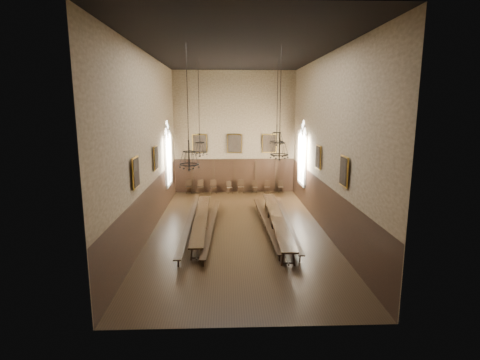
{
  "coord_description": "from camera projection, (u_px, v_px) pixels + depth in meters",
  "views": [
    {
      "loc": [
        -0.59,
        -18.96,
        6.37
      ],
      "look_at": [
        0.14,
        1.5,
        2.37
      ],
      "focal_mm": 28.0,
      "sensor_mm": 36.0,
      "label": 1
    }
  ],
  "objects": [
    {
      "name": "wall_back",
      "position": [
        234.0,
        133.0,
        27.81
      ],
      "size": [
        9.0,
        0.02,
        9.0
      ],
      "primitive_type": "cube",
      "color": "#897254",
      "rests_on": "ground"
    },
    {
      "name": "portrait_right_0",
      "position": [
        318.0,
        157.0,
        20.26
      ],
      "size": [
        0.12,
        1.0,
        1.3
      ],
      "color": "#B2842A",
      "rests_on": "wall_right"
    },
    {
      "name": "chair_2",
      "position": [
        214.0,
        189.0,
        28.04
      ],
      "size": [
        0.52,
        0.52,
        0.99
      ],
      "rotation": [
        0.0,
        0.0,
        0.2
      ],
      "color": "black",
      "rests_on": "floor"
    },
    {
      "name": "chair_7",
      "position": [
        281.0,
        189.0,
        28.28
      ],
      "size": [
        0.4,
        0.4,
        0.9
      ],
      "rotation": [
        0.0,
        0.0,
        0.01
      ],
      "color": "black",
      "rests_on": "floor"
    },
    {
      "name": "portrait_back_0",
      "position": [
        200.0,
        144.0,
        27.75
      ],
      "size": [
        1.1,
        0.12,
        1.4
      ],
      "color": "#B2842A",
      "rests_on": "wall_back"
    },
    {
      "name": "chair_0",
      "position": [
        189.0,
        189.0,
        28.08
      ],
      "size": [
        0.51,
        0.51,
        1.02
      ],
      "rotation": [
        0.0,
        0.0,
        0.15
      ],
      "color": "black",
      "rests_on": "floor"
    },
    {
      "name": "portrait_left_1",
      "position": [
        136.0,
        172.0,
        15.54
      ],
      "size": [
        0.12,
        1.0,
        1.3
      ],
      "color": "#B2842A",
      "rests_on": "wall_left"
    },
    {
      "name": "table_right",
      "position": [
        277.0,
        223.0,
        19.58
      ],
      "size": [
        0.96,
        9.92,
        0.77
      ],
      "rotation": [
        0.0,
        0.0,
        -0.03
      ],
      "color": "black",
      "rests_on": "floor"
    },
    {
      "name": "bench_left_outer",
      "position": [
        190.0,
        224.0,
        19.83
      ],
      "size": [
        0.33,
        10.41,
        0.47
      ],
      "rotation": [
        0.0,
        0.0,
        0.0
      ],
      "color": "black",
      "rests_on": "floor"
    },
    {
      "name": "chair_6",
      "position": [
        267.0,
        189.0,
        28.23
      ],
      "size": [
        0.46,
        0.46,
        0.91
      ],
      "rotation": [
        0.0,
        0.0,
        -0.15
      ],
      "color": "black",
      "rests_on": "floor"
    },
    {
      "name": "chair_4",
      "position": [
        241.0,
        189.0,
        28.12
      ],
      "size": [
        0.47,
        0.47,
        0.99
      ],
      "rotation": [
        0.0,
        0.0,
        0.07
      ],
      "color": "black",
      "rests_on": "floor"
    },
    {
      "name": "bench_right_outer",
      "position": [
        287.0,
        222.0,
        20.09
      ],
      "size": [
        0.65,
        9.9,
        0.45
      ],
      "rotation": [
        0.0,
        0.0,
        -0.04
      ],
      "color": "black",
      "rests_on": "floor"
    },
    {
      "name": "wall_right",
      "position": [
        326.0,
        144.0,
        19.13
      ],
      "size": [
        0.02,
        18.0,
        9.0
      ],
      "primitive_type": "cube",
      "color": "#897254",
      "rests_on": "ground"
    },
    {
      "name": "chandelier_back_left",
      "position": [
        200.0,
        146.0,
        21.12
      ],
      "size": [
        0.83,
        0.83,
        5.29
      ],
      "color": "black",
      "rests_on": "ceiling"
    },
    {
      "name": "portrait_right_1",
      "position": [
        344.0,
        171.0,
        15.85
      ],
      "size": [
        0.12,
        1.0,
        1.3
      ],
      "color": "#B2842A",
      "rests_on": "wall_right"
    },
    {
      "name": "wall_left",
      "position": [
        149.0,
        145.0,
        18.82
      ],
      "size": [
        0.02,
        18.0,
        9.0
      ],
      "primitive_type": "cube",
      "color": "#897254",
      "rests_on": "ground"
    },
    {
      "name": "portrait_back_1",
      "position": [
        235.0,
        144.0,
        27.84
      ],
      "size": [
        1.1,
        0.12,
        1.4
      ],
      "color": "#B2842A",
      "rests_on": "wall_back"
    },
    {
      "name": "wall_front",
      "position": [
        249.0,
        177.0,
        10.14
      ],
      "size": [
        9.0,
        0.02,
        9.0
      ],
      "primitive_type": "cube",
      "color": "#897254",
      "rests_on": "ground"
    },
    {
      "name": "chandelier_front_left",
      "position": [
        189.0,
        157.0,
        16.41
      ],
      "size": [
        0.88,
        0.88,
        5.26
      ],
      "color": "black",
      "rests_on": "ceiling"
    },
    {
      "name": "portrait_left_0",
      "position": [
        156.0,
        158.0,
        19.95
      ],
      "size": [
        0.12,
        1.0,
        1.3
      ],
      "color": "#B2842A",
      "rests_on": "wall_left"
    },
    {
      "name": "window_right",
      "position": [
        302.0,
        153.0,
        24.74
      ],
      "size": [
        0.2,
        2.2,
        4.6
      ],
      "primitive_type": null,
      "color": "white",
      "rests_on": "wall_right"
    },
    {
      "name": "floor",
      "position": [
        238.0,
        229.0,
        19.84
      ],
      "size": [
        9.0,
        18.0,
        0.02
      ],
      "primitive_type": "cube",
      "color": "black",
      "rests_on": "ground"
    },
    {
      "name": "chandelier_front_right",
      "position": [
        279.0,
        147.0,
        16.69
      ],
      "size": [
        0.83,
        0.83,
        4.87
      ],
      "color": "black",
      "rests_on": "ceiling"
    },
    {
      "name": "portrait_back_2",
      "position": [
        269.0,
        143.0,
        27.93
      ],
      "size": [
        1.1,
        0.12,
        1.4
      ],
      "color": "#B2842A",
      "rests_on": "wall_back"
    },
    {
      "name": "window_left",
      "position": [
        168.0,
        153.0,
        24.42
      ],
      "size": [
        0.2,
        2.2,
        4.6
      ],
      "primitive_type": null,
      "color": "white",
      "rests_on": "wall_left"
    },
    {
      "name": "bench_right_inner",
      "position": [
        266.0,
        223.0,
        19.99
      ],
      "size": [
        0.57,
        9.53,
        0.43
      ],
      "rotation": [
        0.0,
        0.0,
        0.03
      ],
      "color": "black",
      "rests_on": "floor"
    },
    {
      "name": "table_left",
      "position": [
        201.0,
        223.0,
        19.78
      ],
      "size": [
        0.79,
        9.12,
        0.71
      ],
      "rotation": [
        0.0,
        0.0,
        0.02
      ],
      "color": "black",
      "rests_on": "floor"
    },
    {
      "name": "bench_left_inner",
      "position": [
        212.0,
        226.0,
        19.5
      ],
      "size": [
        0.65,
        9.6,
        0.43
      ],
      "rotation": [
        0.0,
        0.0,
        -0.04
      ],
      "color": "black",
      "rests_on": "floor"
    },
    {
      "name": "chandelier_back_right",
      "position": [
        277.0,
        135.0,
        20.97
      ],
      "size": [
        0.78,
        0.78,
        4.67
      ],
      "color": "black",
      "rests_on": "ceiling"
    },
    {
      "name": "chair_3",
      "position": [
        229.0,
        190.0,
        28.11
      ],
      "size": [
        0.5,
        0.51,
        0.89
      ],
      "rotation": [
        0.0,
        0.0,
        0.35
      ],
      "color": "black",
      "rests_on": "floor"
    },
    {
      "name": "chair_1",
      "position": [
        201.0,
        189.0,
        28.04
      ],
      "size": [
        0.51,
        0.51,
        1.02
      ],
      "rotation": [
        0.0,
        0.0,
        0.15
      ],
      "color": "black",
      "rests_on": "floor"
    },
    {
      "name": "wainscot_panelling",
      "position": [
        238.0,
        206.0,
        19.6
      ],
      "size": [
        9.0,
        18.0,
        2.5
      ],
      "primitive_type": null,
      "color": "black",
      "rests_on": "floor"
    },
    {
      "name": "ceiling",
      "position": [
        238.0,
        52.0,
        18.11
      ],
      "size": [
        9.0,
        18.0,
        0.02
      ],
      "primitive_type": "cube",
      "color": "black",
      "rests_on": "ground"
    },
    {
      "name": "chair_5",
      "position": [
        254.0,
        189.0,
        28.21
      ],
      "size": [
        0.45,
        0.45,
        0.89
      ],
      "rotation": [
        0.0,
        0.0,
        -0.17
      ],
      "color": "black",
      "rests_on": "floor"
    }
  ]
}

